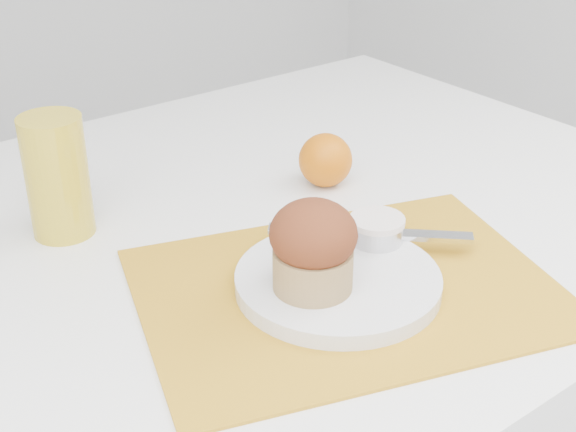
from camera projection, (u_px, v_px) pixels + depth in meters
placemat at (347, 289)px, 0.79m from camera, size 0.47×0.41×0.00m
plate at (338, 281)px, 0.78m from camera, size 0.23×0.23×0.02m
ramekin at (377, 231)px, 0.83m from camera, size 0.06×0.06×0.02m
cream at (377, 221)px, 0.82m from camera, size 0.07×0.07×0.01m
raspberry_near at (323, 237)px, 0.83m from camera, size 0.02×0.02×0.02m
raspberry_far at (341, 234)px, 0.83m from camera, size 0.02×0.02×0.02m
butter_knife at (370, 233)px, 0.84m from camera, size 0.17×0.16×0.01m
orange at (325, 160)px, 0.99m from camera, size 0.07×0.07×0.07m
juice_glass at (57, 177)px, 0.86m from camera, size 0.08×0.08×0.14m
muffin at (313, 246)px, 0.74m from camera, size 0.09×0.09×0.09m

